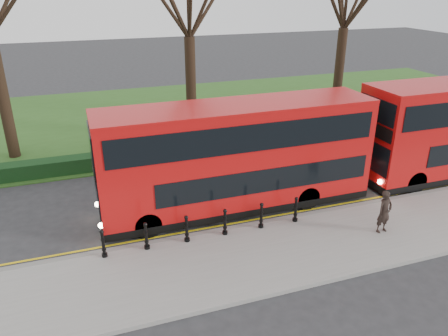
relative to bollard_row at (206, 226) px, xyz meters
name	(u,v)px	position (x,y,z in m)	size (l,w,h in m)	color
ground	(210,221)	(0.57, 1.35, -0.65)	(120.00, 120.00, 0.00)	#28282B
pavement	(237,261)	(0.57, -1.65, -0.57)	(60.00, 4.00, 0.15)	gray
kerb	(218,232)	(0.57, 0.35, -0.57)	(60.00, 0.25, 0.16)	slate
grass_verge	(146,117)	(0.57, 16.35, -0.62)	(60.00, 18.00, 0.06)	#2B521B
hedge	(172,153)	(0.57, 8.15, -0.25)	(60.00, 0.90, 0.80)	black
yellow_line_outer	(216,229)	(0.57, 0.65, -0.64)	(60.00, 0.10, 0.01)	yellow
yellow_line_inner	(214,227)	(0.57, 0.85, -0.64)	(60.00, 0.10, 0.01)	yellow
tree_mid	(188,0)	(2.57, 11.35, 7.22)	(6.93, 6.93, 10.83)	black
bollard_row	(206,226)	(0.00, 0.00, 0.00)	(7.46, 0.15, 1.00)	black
bus_lead	(237,158)	(2.00, 2.12, 1.60)	(11.23, 2.58, 4.47)	#B30E0E
pedestrian	(385,212)	(6.40, -1.76, 0.34)	(0.61, 0.40, 1.67)	black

